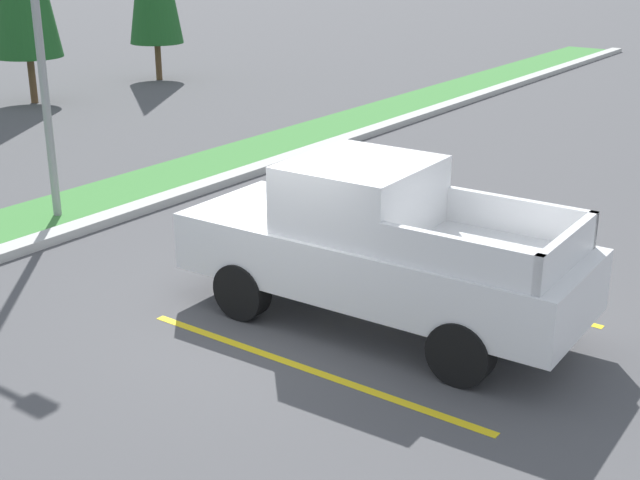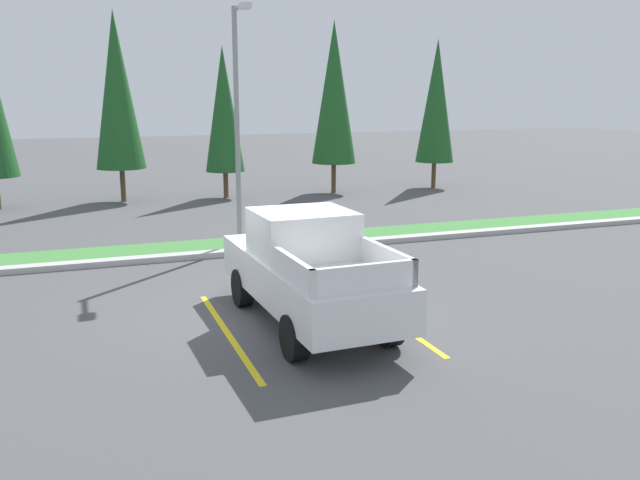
{
  "view_description": "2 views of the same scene",
  "coord_description": "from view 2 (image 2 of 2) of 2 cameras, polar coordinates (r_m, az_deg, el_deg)",
  "views": [
    {
      "loc": [
        -8.06,
        -6.35,
        4.83
      ],
      "look_at": [
        1.11,
        0.31,
        0.74
      ],
      "focal_mm": 49.13,
      "sensor_mm": 36.0,
      "label": 1
    },
    {
      "loc": [
        -3.27,
        -12.3,
        4.19
      ],
      "look_at": [
        1.36,
        0.34,
        1.3
      ],
      "focal_mm": 37.9,
      "sensor_mm": 36.0,
      "label": 2
    }
  ],
  "objects": [
    {
      "name": "cypress_tree_right_inner",
      "position": [
        28.19,
        -8.14,
        10.85
      ],
      "size": [
        1.6,
        1.6,
        6.15
      ],
      "color": "brown",
      "rests_on": "ground"
    },
    {
      "name": "parking_line_far",
      "position": [
        13.3,
        5.43,
        -6.27
      ],
      "size": [
        0.12,
        4.8,
        0.01
      ],
      "primitive_type": "cube",
      "color": "yellow",
      "rests_on": "ground"
    },
    {
      "name": "cypress_tree_rightmost",
      "position": [
        29.33,
        1.19,
        12.32
      ],
      "size": [
        1.89,
        1.89,
        7.27
      ],
      "color": "brown",
      "rests_on": "ground"
    },
    {
      "name": "cypress_tree_far_right",
      "position": [
        31.48,
        9.78,
        11.46
      ],
      "size": [
        1.73,
        1.73,
        6.65
      ],
      "color": "brown",
      "rests_on": "ground"
    },
    {
      "name": "cypress_tree_center",
      "position": [
        28.02,
        -16.76,
        12.0
      ],
      "size": [
        1.93,
        1.93,
        7.42
      ],
      "color": "brown",
      "rests_on": "ground"
    },
    {
      "name": "pickup_truck_main",
      "position": [
        12.48,
        -1.03,
        -2.49
      ],
      "size": [
        2.11,
        5.29,
        2.1
      ],
      "color": "black",
      "rests_on": "ground"
    },
    {
      "name": "curb_strip",
      "position": [
        18.08,
        -9.18,
        -1.18
      ],
      "size": [
        56.0,
        0.4,
        0.15
      ],
      "primitive_type": "cube",
      "color": "#B2B2AD",
      "rests_on": "ground"
    },
    {
      "name": "parking_line_near",
      "position": [
        12.35,
        -7.8,
        -7.81
      ],
      "size": [
        0.12,
        4.8,
        0.01
      ],
      "primitive_type": "cube",
      "color": "yellow",
      "rests_on": "ground"
    },
    {
      "name": "grass_median",
      "position": [
        19.15,
        -9.81,
        -0.6
      ],
      "size": [
        56.0,
        1.8,
        0.06
      ],
      "primitive_type": "cube",
      "color": "#42843D",
      "rests_on": "ground"
    },
    {
      "name": "street_light",
      "position": [
        18.54,
        -6.93,
        10.78
      ],
      "size": [
        0.24,
        1.49,
        6.48
      ],
      "color": "gray",
      "rests_on": "ground"
    },
    {
      "name": "ground_plane",
      "position": [
        13.4,
        -5.01,
        -6.14
      ],
      "size": [
        120.0,
        120.0,
        0.0
      ],
      "primitive_type": "plane",
      "color": "#4C4C4F"
    }
  ]
}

